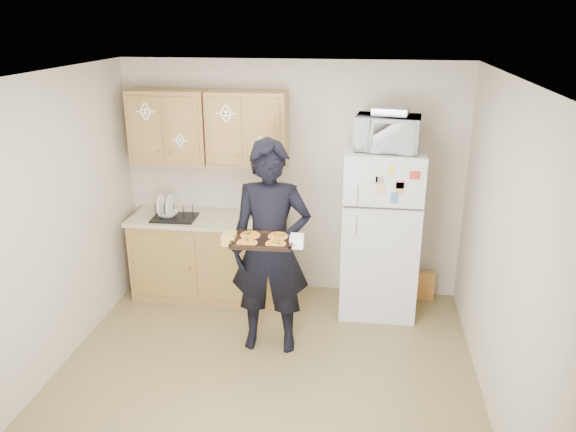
{
  "coord_description": "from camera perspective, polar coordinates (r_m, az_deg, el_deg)",
  "views": [
    {
      "loc": [
        0.76,
        -3.91,
        2.91
      ],
      "look_at": [
        0.15,
        0.45,
        1.33
      ],
      "focal_mm": 35.0,
      "sensor_mm": 36.0,
      "label": 1
    }
  ],
  "objects": [
    {
      "name": "wall_right",
      "position": [
        4.38,
        21.11,
        -3.96
      ],
      "size": [
        0.04,
        3.6,
        2.5
      ],
      "primitive_type": "cube",
      "color": "#C2B59E",
      "rests_on": "floor"
    },
    {
      "name": "person",
      "position": [
        4.94,
        -1.77,
        -3.33
      ],
      "size": [
        0.73,
        0.49,
        1.94
      ],
      "primitive_type": "imported",
      "rotation": [
        0.0,
        0.0,
        0.04
      ],
      "color": "black",
      "rests_on": "floor"
    },
    {
      "name": "dish_rack",
      "position": [
        5.96,
        -11.51,
        0.55
      ],
      "size": [
        0.46,
        0.35,
        0.18
      ],
      "primitive_type": "cube",
      "rotation": [
        0.0,
        0.0,
        0.04
      ],
      "color": "black",
      "rests_on": "countertop"
    },
    {
      "name": "refrigerator",
      "position": [
        5.73,
        9.34,
        -1.6
      ],
      "size": [
        0.75,
        0.7,
        1.7
      ],
      "primitive_type": "cube",
      "color": "silver",
      "rests_on": "floor"
    },
    {
      "name": "wall_left",
      "position": [
        4.96,
        -23.68,
        -1.53
      ],
      "size": [
        0.04,
        3.6,
        2.5
      ],
      "primitive_type": "cube",
      "color": "#C2B59E",
      "rests_on": "floor"
    },
    {
      "name": "baking_tray",
      "position": [
        4.6,
        -2.58,
        -2.54
      ],
      "size": [
        0.51,
        0.39,
        0.04
      ],
      "primitive_type": "cube",
      "rotation": [
        0.0,
        0.0,
        0.04
      ],
      "color": "black",
      "rests_on": "person"
    },
    {
      "name": "base_cabinet",
      "position": [
        6.15,
        -7.93,
        -4.23
      ],
      "size": [
        1.6,
        0.6,
        0.86
      ],
      "primitive_type": "cube",
      "color": "brown",
      "rests_on": "floor"
    },
    {
      "name": "wall_front",
      "position": [
        2.79,
        -9.93,
        -17.07
      ],
      "size": [
        3.6,
        0.04,
        2.5
      ],
      "primitive_type": "cube",
      "color": "#C2B59E",
      "rests_on": "floor"
    },
    {
      "name": "upper_cab_right",
      "position": [
        5.76,
        -4.15,
        8.84
      ],
      "size": [
        0.8,
        0.33,
        0.75
      ],
      "primitive_type": "cube",
      "color": "brown",
      "rests_on": "wall_back"
    },
    {
      "name": "soap_bottle",
      "position": [
        5.7,
        -2.02,
        0.18
      ],
      "size": [
        0.1,
        0.1,
        0.2
      ],
      "primitive_type": "imported",
      "rotation": [
        0.0,
        0.0,
        -0.11
      ],
      "color": "silver",
      "rests_on": "countertop"
    },
    {
      "name": "floor",
      "position": [
        4.94,
        -2.54,
        -16.4
      ],
      "size": [
        3.6,
        3.6,
        0.0
      ],
      "primitive_type": "plane",
      "color": "brown",
      "rests_on": "ground"
    },
    {
      "name": "pizza_back_left",
      "position": [
        4.69,
        -3.85,
        -1.9
      ],
      "size": [
        0.17,
        0.17,
        0.02
      ],
      "primitive_type": "cylinder",
      "color": "orange",
      "rests_on": "baking_tray"
    },
    {
      "name": "pizza_front_left",
      "position": [
        4.53,
        -4.19,
        -2.67
      ],
      "size": [
        0.17,
        0.17,
        0.02
      ],
      "primitive_type": "cylinder",
      "color": "orange",
      "rests_on": "baking_tray"
    },
    {
      "name": "pizza_back_right",
      "position": [
        4.66,
        -1.02,
        -2.01
      ],
      "size": [
        0.17,
        0.17,
        0.02
      ],
      "primitive_type": "cylinder",
      "color": "orange",
      "rests_on": "baking_tray"
    },
    {
      "name": "foil_pan",
      "position": [
        5.39,
        10.39,
        10.42
      ],
      "size": [
        0.36,
        0.28,
        0.07
      ],
      "primitive_type": "cube",
      "rotation": [
        0.0,
        0.0,
        -0.18
      ],
      "color": "#B5B6BD",
      "rests_on": "microwave"
    },
    {
      "name": "pizza_front_right",
      "position": [
        4.5,
        -1.26,
        -2.79
      ],
      "size": [
        0.17,
        0.17,
        0.02
      ],
      "primitive_type": "cylinder",
      "color": "orange",
      "rests_on": "baking_tray"
    },
    {
      "name": "wall_back",
      "position": [
        6.0,
        0.38,
        3.68
      ],
      "size": [
        3.6,
        0.04,
        2.5
      ],
      "primitive_type": "cube",
      "color": "#C2B59E",
      "rests_on": "floor"
    },
    {
      "name": "ceiling",
      "position": [
        4.01,
        -3.1,
        13.85
      ],
      "size": [
        3.6,
        3.6,
        0.0
      ],
      "primitive_type": "plane",
      "color": "silver",
      "rests_on": "wall_back"
    },
    {
      "name": "bowl",
      "position": [
        6.0,
        -12.1,
        0.2
      ],
      "size": [
        0.25,
        0.25,
        0.05
      ],
      "primitive_type": "imported",
      "rotation": [
        0.0,
        0.0,
        0.23
      ],
      "color": "white",
      "rests_on": "dish_rack"
    },
    {
      "name": "countertop",
      "position": [
        5.98,
        -8.13,
        -0.29
      ],
      "size": [
        1.64,
        0.64,
        0.04
      ],
      "primitive_type": "cube",
      "color": "#C1B694",
      "rests_on": "base_cabinet"
    },
    {
      "name": "upper_cab_left",
      "position": [
        5.98,
        -11.95,
        8.88
      ],
      "size": [
        0.8,
        0.33,
        0.75
      ],
      "primitive_type": "cube",
      "color": "brown",
      "rests_on": "wall_back"
    },
    {
      "name": "cereal_box",
      "position": [
        6.26,
        13.7,
        -6.91
      ],
      "size": [
        0.2,
        0.07,
        0.32
      ],
      "primitive_type": "cube",
      "color": "#E6B351",
      "rests_on": "floor"
    },
    {
      "name": "microwave",
      "position": [
        5.4,
        10.06,
        8.29
      ],
      "size": [
        0.64,
        0.47,
        0.33
      ],
      "primitive_type": "imported",
      "rotation": [
        0.0,
        0.0,
        -0.11
      ],
      "color": "silver",
      "rests_on": "refrigerator"
    }
  ]
}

